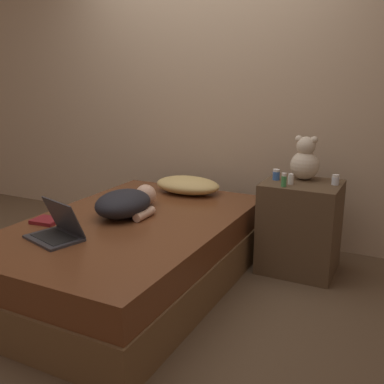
# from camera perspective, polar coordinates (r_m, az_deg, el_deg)

# --- Properties ---
(ground_plane) EXTENTS (12.00, 12.00, 0.00)m
(ground_plane) POSITION_cam_1_polar(r_m,az_deg,el_deg) (3.27, -7.56, -11.35)
(ground_plane) COLOR brown
(wall_back) EXTENTS (8.00, 0.06, 2.60)m
(wall_back) POSITION_cam_1_polar(r_m,az_deg,el_deg) (4.07, 2.36, 12.96)
(wall_back) COLOR tan
(wall_back) RESTS_ON ground_plane
(bed) EXTENTS (1.31, 2.03, 0.47)m
(bed) POSITION_cam_1_polar(r_m,az_deg,el_deg) (3.18, -7.70, -7.60)
(bed) COLOR brown
(bed) RESTS_ON ground_plane
(nightstand) EXTENTS (0.54, 0.47, 0.68)m
(nightstand) POSITION_cam_1_polar(r_m,az_deg,el_deg) (3.42, 13.51, -4.35)
(nightstand) COLOR brown
(nightstand) RESTS_ON ground_plane
(pillow) EXTENTS (0.56, 0.36, 0.14)m
(pillow) POSITION_cam_1_polar(r_m,az_deg,el_deg) (3.73, -0.56, 0.89)
(pillow) COLOR tan
(pillow) RESTS_ON bed
(person_lying) EXTENTS (0.37, 0.61, 0.18)m
(person_lying) POSITION_cam_1_polar(r_m,az_deg,el_deg) (3.19, -8.32, -1.35)
(person_lying) COLOR black
(person_lying) RESTS_ON bed
(laptop) EXTENTS (0.39, 0.32, 0.24)m
(laptop) POSITION_cam_1_polar(r_m,az_deg,el_deg) (2.84, -16.70, -4.64)
(laptop) COLOR #333338
(laptop) RESTS_ON bed
(teddy_bear) EXTENTS (0.21, 0.21, 0.32)m
(teddy_bear) POSITION_cam_1_polar(r_m,az_deg,el_deg) (3.40, 14.16, 3.88)
(teddy_bear) COLOR beige
(teddy_bear) RESTS_ON nightstand
(bottle_clear) EXTENTS (0.05, 0.05, 0.07)m
(bottle_clear) POSITION_cam_1_polar(r_m,az_deg,el_deg) (3.32, 17.75, 1.48)
(bottle_clear) COLOR silver
(bottle_clear) RESTS_ON nightstand
(bottle_blue) EXTENTS (0.05, 0.05, 0.08)m
(bottle_blue) POSITION_cam_1_polar(r_m,az_deg,el_deg) (3.36, 10.65, 2.17)
(bottle_blue) COLOR #3866B2
(bottle_blue) RESTS_ON nightstand
(bottle_white) EXTENTS (0.04, 0.04, 0.08)m
(bottle_white) POSITION_cam_1_polar(r_m,az_deg,el_deg) (3.25, 12.43, 1.60)
(bottle_white) COLOR white
(bottle_white) RESTS_ON nightstand
(bottle_green) EXTENTS (0.04, 0.04, 0.10)m
(bottle_green) POSITION_cam_1_polar(r_m,az_deg,el_deg) (3.17, 11.60, 1.50)
(bottle_green) COLOR #3D8E4C
(bottle_green) RESTS_ON nightstand
(book) EXTENTS (0.19, 0.17, 0.02)m
(book) POSITION_cam_1_polar(r_m,az_deg,el_deg) (3.17, -17.99, -3.47)
(book) COLOR maroon
(book) RESTS_ON bed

